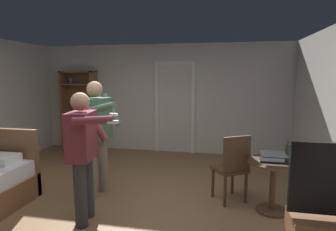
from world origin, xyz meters
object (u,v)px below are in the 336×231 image
(side_table, at_px, (273,177))
(suitcase_small, at_px, (86,147))
(person_striped_shirt, at_px, (97,130))
(suitcase_dark, at_px, (84,146))
(wooden_chair, at_px, (233,166))
(laptop, at_px, (273,158))
(bottle_on_table, at_px, (288,154))
(person_blue_shirt, at_px, (83,149))
(bookshelf, at_px, (80,107))

(side_table, relative_size, suitcase_small, 1.42)
(person_striped_shirt, relative_size, suitcase_dark, 3.02)
(side_table, height_order, wooden_chair, wooden_chair)
(suitcase_dark, bearing_deg, person_striped_shirt, -40.70)
(laptop, bearing_deg, bottle_on_table, -12.20)
(bottle_on_table, distance_m, person_striped_shirt, 2.66)
(side_table, height_order, person_striped_shirt, person_striped_shirt)
(side_table, height_order, suitcase_small, side_table)
(bottle_on_table, height_order, suitcase_dark, bottle_on_table)
(laptop, xyz_separation_m, person_blue_shirt, (-2.30, -0.67, 0.18))
(laptop, distance_m, person_blue_shirt, 2.40)
(side_table, height_order, laptop, laptop)
(bookshelf, height_order, suitcase_small, bookshelf)
(side_table, xyz_separation_m, laptop, (-0.03, -0.04, 0.28))
(laptop, bearing_deg, person_blue_shirt, -163.80)
(side_table, bearing_deg, laptop, -125.04)
(wooden_chair, bearing_deg, person_blue_shirt, -153.85)
(bookshelf, xyz_separation_m, suitcase_small, (0.42, -0.59, -0.82))
(person_striped_shirt, bearing_deg, suitcase_small, 122.80)
(laptop, xyz_separation_m, suitcase_small, (-3.65, 1.92, -0.55))
(side_table, height_order, person_blue_shirt, person_blue_shirt)
(bookshelf, relative_size, person_striped_shirt, 1.11)
(wooden_chair, bearing_deg, suitcase_small, 151.75)
(side_table, xyz_separation_m, suitcase_small, (-3.68, 1.88, -0.27))
(wooden_chair, relative_size, person_striped_shirt, 0.57)
(side_table, xyz_separation_m, person_striped_shirt, (-2.51, 0.06, 0.54))
(bookshelf, xyz_separation_m, person_blue_shirt, (1.78, -3.18, -0.10))
(side_table, bearing_deg, person_striped_shirt, 178.59)
(wooden_chair, xyz_separation_m, person_blue_shirt, (-1.80, -0.89, 0.39))
(bookshelf, xyz_separation_m, laptop, (4.07, -2.51, -0.28))
(person_blue_shirt, xyz_separation_m, person_striped_shirt, (-0.19, 0.77, 0.08))
(laptop, bearing_deg, suitcase_dark, 151.94)
(bottle_on_table, relative_size, suitcase_small, 0.61)
(side_table, relative_size, person_blue_shirt, 0.43)
(wooden_chair, bearing_deg, person_striped_shirt, -176.71)
(person_striped_shirt, distance_m, suitcase_small, 2.30)
(side_table, xyz_separation_m, wooden_chair, (-0.52, 0.18, 0.07))
(laptop, relative_size, person_blue_shirt, 0.21)
(suitcase_dark, distance_m, suitcase_small, 0.09)
(laptop, height_order, person_striped_shirt, person_striped_shirt)
(side_table, distance_m, suitcase_small, 4.14)
(suitcase_dark, xyz_separation_m, suitcase_small, (0.06, -0.06, -0.01))
(laptop, relative_size, suitcase_small, 0.67)
(wooden_chair, height_order, person_blue_shirt, person_blue_shirt)
(wooden_chair, relative_size, suitcase_dark, 1.73)
(side_table, xyz_separation_m, suitcase_dark, (-3.75, 1.94, -0.26))
(suitcase_dark, bearing_deg, laptop, -12.06)
(suitcase_small, bearing_deg, bottle_on_table, -35.51)
(person_blue_shirt, bearing_deg, bookshelf, 119.20)
(bookshelf, xyz_separation_m, side_table, (4.10, -2.47, -0.56))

